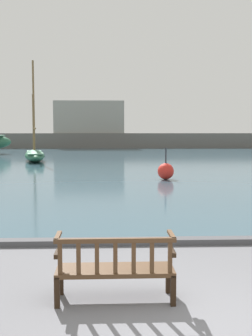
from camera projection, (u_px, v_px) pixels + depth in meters
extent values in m
plane|color=slate|center=(202.00, 336.00, 4.75)|extent=(160.00, 160.00, 0.00)
cube|color=#385666|center=(119.00, 149.00, 48.53)|extent=(100.00, 80.00, 0.08)
cube|color=#4C4C50|center=(161.00, 241.00, 8.58)|extent=(40.00, 0.30, 0.12)
cube|color=black|center=(61.00, 280.00, 5.95)|extent=(0.07, 0.07, 0.42)
cube|color=black|center=(168.00, 278.00, 6.01)|extent=(0.07, 0.07, 0.42)
cube|color=black|center=(57.00, 292.00, 5.50)|extent=(0.07, 0.07, 0.42)
cube|color=black|center=(173.00, 290.00, 5.56)|extent=(0.07, 0.07, 0.42)
cube|color=#4C331E|center=(115.00, 270.00, 5.74)|extent=(1.60, 0.53, 0.06)
cube|color=#4C331E|center=(115.00, 241.00, 5.47)|extent=(1.60, 0.06, 0.06)
cube|color=#4C331E|center=(60.00, 259.00, 5.46)|extent=(0.06, 0.04, 0.41)
cube|color=#4C331E|center=(79.00, 259.00, 5.47)|extent=(0.06, 0.04, 0.41)
cube|color=#4C331E|center=(97.00, 258.00, 5.49)|extent=(0.06, 0.04, 0.41)
cube|color=#4C331E|center=(115.00, 258.00, 5.50)|extent=(0.06, 0.04, 0.41)
cube|color=#4C331E|center=(134.00, 258.00, 5.51)|extent=(0.06, 0.04, 0.41)
cube|color=#4C331E|center=(152.00, 258.00, 5.52)|extent=(0.06, 0.04, 0.41)
cube|color=#4C331E|center=(170.00, 257.00, 5.53)|extent=(0.06, 0.04, 0.41)
cube|color=black|center=(57.00, 254.00, 5.59)|extent=(0.06, 0.30, 0.06)
cube|color=#4C331E|center=(58.00, 236.00, 5.66)|extent=(0.06, 0.47, 0.04)
cube|color=black|center=(172.00, 252.00, 5.66)|extent=(0.06, 0.30, 0.06)
cube|color=#4C331E|center=(172.00, 235.00, 5.73)|extent=(0.06, 0.47, 0.04)
ellipsoid|color=#2D6647|center=(35.00, 156.00, 29.87)|extent=(2.40, 5.41, 0.81)
cube|color=#5B9375|center=(35.00, 152.00, 29.85)|extent=(1.94, 4.72, 0.08)
cylinder|color=brown|center=(34.00, 107.00, 29.69)|extent=(0.14, 0.14, 6.41)
cylinder|color=brown|center=(35.00, 129.00, 28.53)|extent=(0.65, 2.66, 0.11)
cylinder|color=brown|center=(33.00, 123.00, 31.18)|extent=(0.14, 0.14, 4.19)
cylinder|color=brown|center=(33.00, 150.00, 32.91)|extent=(0.33, 1.09, 0.11)
sphere|color=red|center=(166.00, 171.00, 19.01)|extent=(0.74, 0.74, 0.74)
cylinder|color=#2D2D33|center=(166.00, 155.00, 18.95)|extent=(0.06, 0.06, 0.70)
cube|color=#66605B|center=(119.00, 141.00, 51.39)|extent=(46.80, 2.40, 1.89)
cube|color=gray|center=(89.00, 117.00, 50.99)|extent=(8.44, 2.00, 3.88)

